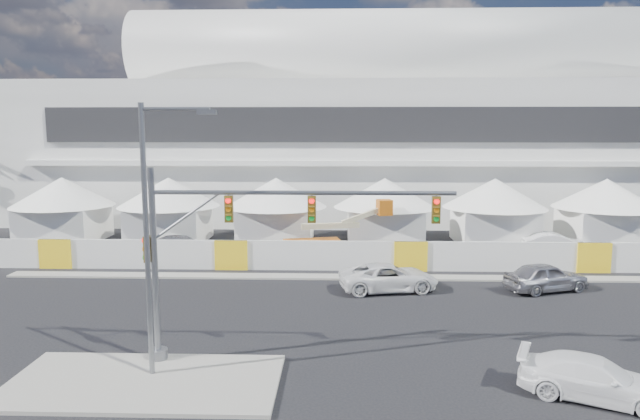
{
  "coord_description": "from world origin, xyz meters",
  "views": [
    {
      "loc": [
        1.18,
        -22.83,
        9.36
      ],
      "look_at": [
        0.11,
        10.0,
        4.72
      ],
      "focal_mm": 32.0,
      "sensor_mm": 36.0,
      "label": 1
    }
  ],
  "objects_px": {
    "traffic_mast": "(218,253)",
    "boom_lift": "(323,242)",
    "streetlight_median": "(153,222)",
    "pickup_curb": "(389,277)",
    "lot_car_a": "(555,244)",
    "sedan_silver": "(546,277)",
    "lot_car_c": "(182,246)",
    "pickup_near": "(594,379)"
  },
  "relations": [
    {
      "from": "pickup_curb",
      "to": "lot_car_a",
      "type": "height_order",
      "value": "pickup_curb"
    },
    {
      "from": "lot_car_c",
      "to": "boom_lift",
      "type": "height_order",
      "value": "boom_lift"
    },
    {
      "from": "pickup_curb",
      "to": "boom_lift",
      "type": "bearing_deg",
      "value": 14.56
    },
    {
      "from": "sedan_silver",
      "to": "pickup_near",
      "type": "xyz_separation_m",
      "value": [
        -3.16,
        -13.56,
        -0.11
      ]
    },
    {
      "from": "streetlight_median",
      "to": "pickup_curb",
      "type": "bearing_deg",
      "value": 51.11
    },
    {
      "from": "traffic_mast",
      "to": "streetlight_median",
      "type": "relative_size",
      "value": 1.2
    },
    {
      "from": "lot_car_a",
      "to": "lot_car_c",
      "type": "xyz_separation_m",
      "value": [
        -28.03,
        -1.96,
        0.0
      ]
    },
    {
      "from": "sedan_silver",
      "to": "pickup_curb",
      "type": "height_order",
      "value": "sedan_silver"
    },
    {
      "from": "sedan_silver",
      "to": "lot_car_c",
      "type": "relative_size",
      "value": 0.91
    },
    {
      "from": "lot_car_c",
      "to": "streetlight_median",
      "type": "relative_size",
      "value": 0.53
    },
    {
      "from": "pickup_near",
      "to": "traffic_mast",
      "type": "height_order",
      "value": "traffic_mast"
    },
    {
      "from": "pickup_near",
      "to": "streetlight_median",
      "type": "xyz_separation_m",
      "value": [
        -15.78,
        1.26,
        5.25
      ]
    },
    {
      "from": "streetlight_median",
      "to": "lot_car_a",
      "type": "bearing_deg",
      "value": 44.05
    },
    {
      "from": "sedan_silver",
      "to": "boom_lift",
      "type": "distance_m",
      "value": 15.83
    },
    {
      "from": "pickup_curb",
      "to": "streetlight_median",
      "type": "height_order",
      "value": "streetlight_median"
    },
    {
      "from": "traffic_mast",
      "to": "streetlight_median",
      "type": "height_order",
      "value": "streetlight_median"
    },
    {
      "from": "pickup_curb",
      "to": "pickup_near",
      "type": "distance_m",
      "value": 14.66
    },
    {
      "from": "lot_car_a",
      "to": "lot_car_c",
      "type": "relative_size",
      "value": 0.88
    },
    {
      "from": "traffic_mast",
      "to": "streetlight_median",
      "type": "distance_m",
      "value": 2.88
    },
    {
      "from": "pickup_curb",
      "to": "lot_car_a",
      "type": "bearing_deg",
      "value": -62.82
    },
    {
      "from": "pickup_curb",
      "to": "boom_lift",
      "type": "relative_size",
      "value": 0.69
    },
    {
      "from": "lot_car_c",
      "to": "streetlight_median",
      "type": "bearing_deg",
      "value": -168.62
    },
    {
      "from": "pickup_near",
      "to": "boom_lift",
      "type": "height_order",
      "value": "boom_lift"
    },
    {
      "from": "lot_car_a",
      "to": "streetlight_median",
      "type": "xyz_separation_m",
      "value": [
        -23.29,
        -22.53,
        5.2
      ]
    },
    {
      "from": "sedan_silver",
      "to": "traffic_mast",
      "type": "xyz_separation_m",
      "value": [
        -16.86,
        -10.91,
        3.71
      ]
    },
    {
      "from": "streetlight_median",
      "to": "boom_lift",
      "type": "xyz_separation_m",
      "value": [
        5.66,
        20.92,
        -4.88
      ]
    },
    {
      "from": "traffic_mast",
      "to": "boom_lift",
      "type": "distance_m",
      "value": 20.15
    },
    {
      "from": "pickup_curb",
      "to": "pickup_near",
      "type": "relative_size",
      "value": 1.13
    },
    {
      "from": "lot_car_c",
      "to": "traffic_mast",
      "type": "distance_m",
      "value": 20.7
    },
    {
      "from": "pickup_curb",
      "to": "lot_car_c",
      "type": "bearing_deg",
      "value": 49.32
    },
    {
      "from": "lot_car_c",
      "to": "lot_car_a",
      "type": "bearing_deg",
      "value": -87.58
    },
    {
      "from": "pickup_curb",
      "to": "traffic_mast",
      "type": "distance_m",
      "value": 13.72
    },
    {
      "from": "traffic_mast",
      "to": "pickup_near",
      "type": "bearing_deg",
      "value": -10.95
    },
    {
      "from": "lot_car_a",
      "to": "lot_car_c",
      "type": "height_order",
      "value": "lot_car_c"
    },
    {
      "from": "traffic_mast",
      "to": "boom_lift",
      "type": "height_order",
      "value": "traffic_mast"
    },
    {
      "from": "pickup_curb",
      "to": "streetlight_median",
      "type": "relative_size",
      "value": 0.56
    },
    {
      "from": "sedan_silver",
      "to": "boom_lift",
      "type": "bearing_deg",
      "value": 38.4
    },
    {
      "from": "pickup_curb",
      "to": "lot_car_c",
      "type": "distance_m",
      "value": 16.79
    },
    {
      "from": "pickup_curb",
      "to": "boom_lift",
      "type": "distance_m",
      "value": 9.73
    },
    {
      "from": "sedan_silver",
      "to": "streetlight_median",
      "type": "xyz_separation_m",
      "value": [
        -18.93,
        -12.3,
        5.15
      ]
    },
    {
      "from": "lot_car_a",
      "to": "lot_car_c",
      "type": "distance_m",
      "value": 28.1
    },
    {
      "from": "pickup_curb",
      "to": "streetlight_median",
      "type": "bearing_deg",
      "value": 130.67
    }
  ]
}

